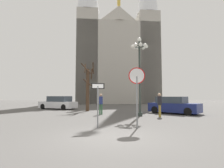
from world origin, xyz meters
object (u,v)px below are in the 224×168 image
at_px(bare_tree, 88,87).
at_px(parked_car_near_navy, 174,106).
at_px(stop_sign, 137,85).
at_px(pedestrian_walking, 101,102).
at_px(street_lamp, 140,63).
at_px(parked_car_far_white, 58,103).
at_px(one_way_arrow_sign, 98,99).
at_px(cathedral, 117,54).
at_px(pedestrian_standing, 160,102).

bearing_deg(bare_tree, parked_car_near_navy, -20.19).
xyz_separation_m(stop_sign, pedestrian_walking, (-1.94, 6.48, -1.03)).
relative_size(stop_sign, bare_tree, 0.58).
distance_m(street_lamp, pedestrian_walking, 4.57).
height_order(street_lamp, parked_car_near_navy, street_lamp).
xyz_separation_m(stop_sign, parked_car_far_white, (-7.25, 13.04, -1.38)).
bearing_deg(parked_car_far_white, street_lamp, -43.27).
bearing_deg(one_way_arrow_sign, stop_sign, -3.36).
height_order(one_way_arrow_sign, parked_car_far_white, one_way_arrow_sign).
bearing_deg(street_lamp, parked_car_near_navy, 30.10).
height_order(stop_sign, parked_car_near_navy, stop_sign).
distance_m(cathedral, pedestrian_walking, 27.09).
bearing_deg(parked_car_near_navy, stop_sign, -122.51).
height_order(parked_car_far_white, pedestrian_walking, pedestrian_walking).
bearing_deg(one_way_arrow_sign, parked_car_near_navy, 47.34).
bearing_deg(street_lamp, stop_sign, -102.44).
bearing_deg(bare_tree, pedestrian_walking, -67.68).
xyz_separation_m(one_way_arrow_sign, pedestrian_standing, (4.44, 4.49, -0.34)).
relative_size(cathedral, parked_car_far_white, 7.43).
height_order(cathedral, parked_car_near_navy, cathedral).
relative_size(stop_sign, parked_car_near_navy, 0.68).
bearing_deg(parked_car_far_white, pedestrian_standing, -40.82).
bearing_deg(stop_sign, parked_car_far_white, 119.06).
height_order(bare_tree, parked_car_near_navy, bare_tree).
distance_m(bare_tree, pedestrian_standing, 8.18).
height_order(cathedral, parked_car_far_white, cathedral).
distance_m(stop_sign, pedestrian_standing, 5.35).
distance_m(stop_sign, pedestrian_walking, 6.84).
bearing_deg(pedestrian_standing, stop_sign, -118.66).
height_order(stop_sign, one_way_arrow_sign, stop_sign).
bearing_deg(street_lamp, bare_tree, 132.88).
bearing_deg(parked_car_far_white, cathedral, 66.10).
distance_m(cathedral, pedestrian_standing, 28.72).
xyz_separation_m(cathedral, parked_car_near_navy, (3.64, -24.31, -10.50)).
bearing_deg(parked_car_far_white, bare_tree, -37.97).
distance_m(parked_car_far_white, pedestrian_walking, 8.45).
xyz_separation_m(stop_sign, pedestrian_standing, (2.52, 4.61, -1.01)).
bearing_deg(bare_tree, street_lamp, -47.12).
relative_size(pedestrian_walking, pedestrian_standing, 0.99).
relative_size(one_way_arrow_sign, pedestrian_standing, 1.23).
xyz_separation_m(one_way_arrow_sign, bare_tree, (-1.49, 9.93, 1.11)).
height_order(cathedral, stop_sign, cathedral).
relative_size(stop_sign, parked_car_far_white, 0.62).
bearing_deg(one_way_arrow_sign, pedestrian_standing, 45.37).
distance_m(bare_tree, parked_car_far_white, 5.19).
xyz_separation_m(one_way_arrow_sign, parked_car_near_navy, (6.46, 7.01, -0.72)).
relative_size(stop_sign, pedestrian_standing, 1.67).
bearing_deg(stop_sign, pedestrian_walking, 106.72).
height_order(bare_tree, parked_car_far_white, bare_tree).
distance_m(parked_car_near_navy, parked_car_far_white, 13.19).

